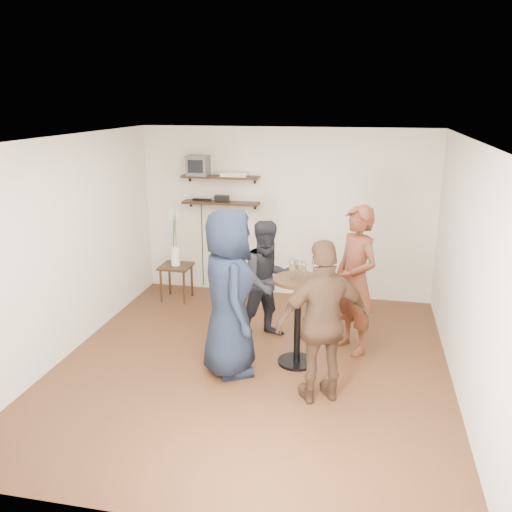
{
  "coord_description": "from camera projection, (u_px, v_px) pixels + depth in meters",
  "views": [
    {
      "loc": [
        1.21,
        -5.59,
        3.01
      ],
      "look_at": [
        -0.03,
        0.4,
        1.22
      ],
      "focal_mm": 38.0,
      "sensor_mm": 36.0,
      "label": 1
    }
  ],
  "objects": [
    {
      "name": "person_navy",
      "position": [
        229.0,
        293.0,
        5.95
      ],
      "size": [
        0.93,
        1.09,
        1.89
      ],
      "primitive_type": "imported",
      "rotation": [
        0.0,
        0.0,
        2.0
      ],
      "color": "black",
      "rests_on": "room"
    },
    {
      "name": "radio",
      "position": [
        222.0,
        199.0,
        8.33
      ],
      "size": [
        0.22,
        0.1,
        0.1
      ],
      "primitive_type": "cube",
      "color": "black",
      "rests_on": "shelf_lower"
    },
    {
      "name": "shelf_upper",
      "position": [
        220.0,
        177.0,
        8.24
      ],
      "size": [
        1.2,
        0.25,
        0.04
      ],
      "primitive_type": "cube",
      "color": "black",
      "rests_on": "room"
    },
    {
      "name": "person_plaid",
      "position": [
        355.0,
        280.0,
        6.48
      ],
      "size": [
        0.75,
        0.79,
        1.82
      ],
      "primitive_type": "imported",
      "rotation": [
        0.0,
        0.0,
        -0.9
      ],
      "color": "#A9132A",
      "rests_on": "room"
    },
    {
      "name": "room",
      "position": [
        251.0,
        259.0,
        5.97
      ],
      "size": [
        4.58,
        5.08,
        2.68
      ],
      "color": "#4B2A18",
      "rests_on": "ground"
    },
    {
      "name": "vase_lilies",
      "position": [
        175.0,
        246.0,
        8.19
      ],
      "size": [
        0.19,
        0.19,
        0.94
      ],
      "rotation": [
        0.0,
        0.0,
        -0.0
      ],
      "color": "white",
      "rests_on": "side_table"
    },
    {
      "name": "person_dark",
      "position": [
        268.0,
        281.0,
        6.88
      ],
      "size": [
        0.96,
        0.92,
        1.55
      ],
      "primitive_type": "imported",
      "rotation": [
        0.0,
        0.0,
        0.62
      ],
      "color": "black",
      "rests_on": "room"
    },
    {
      "name": "power_strip",
      "position": [
        202.0,
        199.0,
        8.45
      ],
      "size": [
        0.3,
        0.05,
        0.03
      ],
      "primitive_type": "cube",
      "color": "black",
      "rests_on": "shelf_lower"
    },
    {
      "name": "shelf_lower",
      "position": [
        221.0,
        203.0,
        8.35
      ],
      "size": [
        1.2,
        0.25,
        0.04
      ],
      "primitive_type": "cube",
      "color": "black",
      "rests_on": "room"
    },
    {
      "name": "side_table",
      "position": [
        176.0,
        271.0,
        8.29
      ],
      "size": [
        0.46,
        0.46,
        0.55
      ],
      "rotation": [
        0.0,
        0.0,
        -0.0
      ],
      "color": "black",
      "rests_on": "room"
    },
    {
      "name": "drinks_table",
      "position": [
        298.0,
        309.0,
        6.2
      ],
      "size": [
        0.58,
        0.58,
        1.06
      ],
      "color": "black",
      "rests_on": "room"
    },
    {
      "name": "wine_glass_fr",
      "position": [
        303.0,
        268.0,
        6.03
      ],
      "size": [
        0.07,
        0.07,
        0.2
      ],
      "color": "silver",
      "rests_on": "drinks_table"
    },
    {
      "name": "crt_monitor",
      "position": [
        198.0,
        165.0,
        8.26
      ],
      "size": [
        0.32,
        0.3,
        0.3
      ],
      "primitive_type": "cube",
      "color": "#59595B",
      "rests_on": "shelf_upper"
    },
    {
      "name": "wine_glass_fl",
      "position": [
        292.0,
        266.0,
        6.04
      ],
      "size": [
        0.07,
        0.07,
        0.22
      ],
      "color": "silver",
      "rests_on": "drinks_table"
    },
    {
      "name": "wine_glass_br",
      "position": [
        300.0,
        266.0,
        6.06
      ],
      "size": [
        0.07,
        0.07,
        0.21
      ],
      "color": "silver",
      "rests_on": "drinks_table"
    },
    {
      "name": "person_brown",
      "position": [
        324.0,
        322.0,
        5.41
      ],
      "size": [
        1.08,
        0.81,
        1.7
      ],
      "primitive_type": "imported",
      "rotation": [
        0.0,
        0.0,
        3.6
      ],
      "color": "#422B1C",
      "rests_on": "room"
    },
    {
      "name": "wine_glass_bl",
      "position": [
        297.0,
        266.0,
        6.13
      ],
      "size": [
        0.06,
        0.06,
        0.19
      ],
      "color": "silver",
      "rests_on": "drinks_table"
    },
    {
      "name": "dvd_deck",
      "position": [
        235.0,
        174.0,
        8.18
      ],
      "size": [
        0.4,
        0.24,
        0.06
      ],
      "primitive_type": "cube",
      "color": "silver",
      "rests_on": "shelf_upper"
    }
  ]
}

